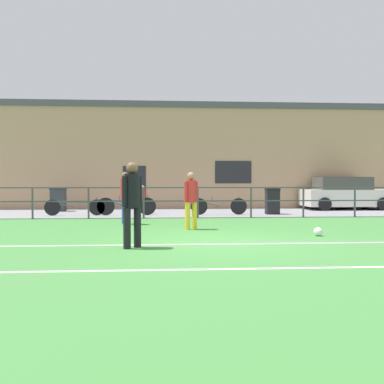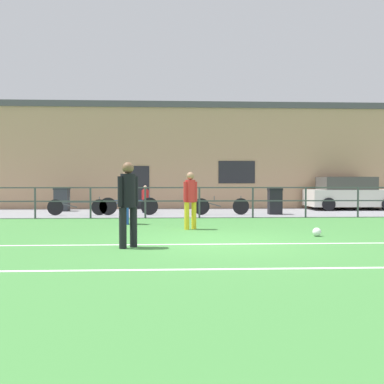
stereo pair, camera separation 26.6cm
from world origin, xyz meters
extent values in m
cube|color=#42843D|center=(0.00, 0.00, -0.02)|extent=(60.00, 44.00, 0.04)
cube|color=white|center=(0.00, -0.39, 0.00)|extent=(36.00, 0.11, 0.00)
cube|color=white|center=(0.00, -2.94, 0.00)|extent=(36.00, 0.11, 0.00)
cube|color=gray|center=(0.00, 8.50, 0.01)|extent=(48.00, 5.00, 0.02)
cylinder|color=#474C51|center=(-6.00, 6.00, 0.57)|extent=(0.07, 0.07, 1.15)
cylinder|color=#474C51|center=(-4.00, 6.00, 0.57)|extent=(0.07, 0.07, 1.15)
cylinder|color=#474C51|center=(-2.00, 6.00, 0.57)|extent=(0.07, 0.07, 1.15)
cylinder|color=#474C51|center=(0.00, 6.00, 0.57)|extent=(0.07, 0.07, 1.15)
cylinder|color=#474C51|center=(2.00, 6.00, 0.57)|extent=(0.07, 0.07, 1.15)
cylinder|color=#474C51|center=(4.00, 6.00, 0.57)|extent=(0.07, 0.07, 1.15)
cylinder|color=#474C51|center=(6.00, 6.00, 0.57)|extent=(0.07, 0.07, 1.15)
cube|color=#474C51|center=(0.00, 6.00, 1.13)|extent=(36.00, 0.04, 0.04)
cube|color=#474C51|center=(0.00, 6.00, 0.63)|extent=(36.00, 0.04, 0.04)
cube|color=tan|center=(0.00, 12.20, 2.48)|extent=(28.00, 2.40, 4.96)
cube|color=#232328|center=(-2.69, 10.98, 1.05)|extent=(1.10, 0.04, 2.10)
cube|color=#232328|center=(2.16, 10.98, 1.81)|extent=(1.80, 0.04, 1.10)
cube|color=#4C4C51|center=(0.00, 12.20, 5.11)|extent=(28.00, 2.56, 0.30)
cylinder|color=black|center=(-1.80, -0.71, 0.42)|extent=(0.15, 0.15, 0.84)
cylinder|color=black|center=(-2.00, -0.88, 0.42)|extent=(0.15, 0.15, 0.84)
cylinder|color=black|center=(-1.90, -0.80, 1.18)|extent=(0.31, 0.31, 0.69)
sphere|color=brown|center=(-1.90, -0.80, 1.64)|extent=(0.24, 0.24, 0.24)
cylinder|color=black|center=(-1.75, -0.67, 1.16)|extent=(0.11, 0.11, 0.62)
cylinder|color=black|center=(-2.04, -0.92, 1.16)|extent=(0.11, 0.11, 0.62)
cylinder|color=blue|center=(-2.53, 4.03, 0.39)|extent=(0.14, 0.14, 0.79)
cylinder|color=blue|center=(-2.44, 3.80, 0.39)|extent=(0.14, 0.14, 0.79)
cylinder|color=red|center=(-2.48, 3.92, 1.11)|extent=(0.29, 0.29, 0.65)
sphere|color=brown|center=(-2.48, 3.92, 1.55)|extent=(0.22, 0.22, 0.22)
cylinder|color=red|center=(-2.54, 4.08, 1.10)|extent=(0.10, 0.10, 0.58)
cylinder|color=red|center=(-2.42, 3.75, 1.10)|extent=(0.10, 0.10, 0.58)
cylinder|color=gold|center=(-0.38, 2.47, 0.39)|extent=(0.14, 0.14, 0.77)
cylinder|color=gold|center=(-0.59, 2.35, 0.39)|extent=(0.14, 0.14, 0.77)
cylinder|color=red|center=(-0.48, 2.41, 1.09)|extent=(0.29, 0.29, 0.64)
sphere|color=#A37556|center=(-0.48, 2.41, 1.52)|extent=(0.22, 0.22, 0.22)
cylinder|color=red|center=(-0.33, 2.50, 1.07)|extent=(0.10, 0.10, 0.57)
cylinder|color=red|center=(-0.63, 2.32, 1.07)|extent=(0.10, 0.10, 0.57)
sphere|color=white|center=(2.60, 0.78, 0.11)|extent=(0.21, 0.21, 0.21)
cylinder|color=#232D4C|center=(-2.07, 8.31, 0.30)|extent=(0.10, 0.10, 0.55)
cylinder|color=#232D4C|center=(-2.24, 8.37, 0.30)|extent=(0.10, 0.10, 0.55)
cylinder|color=red|center=(-2.16, 8.34, 0.80)|extent=(0.20, 0.20, 0.46)
sphere|color=tan|center=(-2.16, 8.34, 1.10)|extent=(0.16, 0.16, 0.16)
cylinder|color=red|center=(-2.04, 8.30, 0.79)|extent=(0.07, 0.07, 0.41)
cylinder|color=red|center=(-2.27, 8.38, 0.79)|extent=(0.07, 0.07, 0.41)
cube|color=silver|center=(7.40, 9.92, 0.58)|extent=(4.04, 1.79, 0.78)
cube|color=#43413E|center=(7.20, 9.92, 1.26)|extent=(2.42, 1.51, 0.60)
cylinder|color=black|center=(6.03, 9.06, 0.32)|extent=(0.60, 0.18, 0.60)
cylinder|color=black|center=(8.77, 9.06, 0.32)|extent=(0.60, 0.18, 0.60)
cylinder|color=black|center=(6.03, 10.78, 0.32)|extent=(0.60, 0.18, 0.60)
cylinder|color=black|center=(8.77, 10.78, 0.32)|extent=(0.60, 0.18, 0.60)
cylinder|color=black|center=(-3.55, 7.20, 0.37)|extent=(0.70, 0.04, 0.70)
cylinder|color=black|center=(-1.92, 7.20, 0.37)|extent=(0.70, 0.04, 0.70)
cube|color=#234C99|center=(-2.73, 7.20, 0.59)|extent=(1.27, 0.04, 0.04)
cube|color=#234C99|center=(-3.14, 7.20, 0.48)|extent=(0.79, 0.03, 0.25)
cylinder|color=#234C99|center=(-3.02, 7.20, 0.69)|extent=(0.03, 0.03, 0.20)
cylinder|color=#234C99|center=(-1.92, 7.20, 0.66)|extent=(0.03, 0.03, 0.28)
cylinder|color=black|center=(-5.61, 7.20, 0.33)|extent=(0.63, 0.04, 0.63)
cylinder|color=black|center=(-3.89, 7.20, 0.33)|extent=(0.63, 0.04, 0.63)
cube|color=#4C5156|center=(-4.75, 7.20, 0.54)|extent=(1.34, 0.04, 0.04)
cube|color=#4C5156|center=(-5.18, 7.20, 0.44)|extent=(0.84, 0.03, 0.23)
cylinder|color=#4C5156|center=(-5.05, 7.20, 0.64)|extent=(0.03, 0.03, 0.20)
cylinder|color=#4C5156|center=(-3.89, 7.20, 0.61)|extent=(0.03, 0.03, 0.28)
cylinder|color=black|center=(0.15, 7.20, 0.35)|extent=(0.66, 0.04, 0.66)
cylinder|color=black|center=(1.75, 7.20, 0.35)|extent=(0.66, 0.04, 0.66)
cube|color=#4C5156|center=(0.95, 7.20, 0.57)|extent=(1.24, 0.04, 0.04)
cube|color=#4C5156|center=(0.55, 7.20, 0.46)|extent=(0.78, 0.03, 0.24)
cylinder|color=#4C5156|center=(0.67, 7.20, 0.67)|extent=(0.03, 0.03, 0.20)
cylinder|color=#4C5156|center=(1.75, 7.20, 0.64)|extent=(0.03, 0.03, 0.28)
cube|color=black|center=(3.16, 7.34, 0.51)|extent=(0.52, 0.44, 0.98)
cube|color=black|center=(3.16, 7.34, 1.04)|extent=(0.55, 0.47, 0.08)
cube|color=#33383D|center=(-5.98, 9.55, 0.50)|extent=(0.61, 0.51, 0.96)
cube|color=#282C30|center=(-5.98, 9.55, 1.02)|extent=(0.65, 0.55, 0.08)
camera|label=1|loc=(-1.24, -9.35, 1.38)|focal=38.92mm
camera|label=2|loc=(-0.97, -9.37, 1.38)|focal=38.92mm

